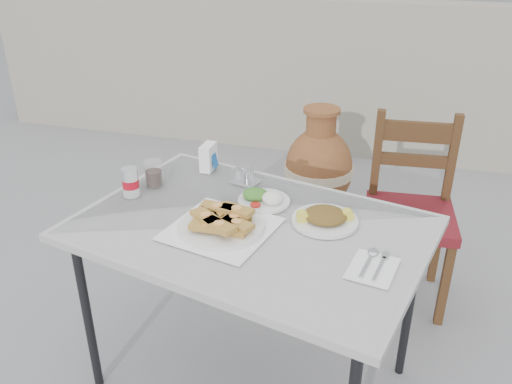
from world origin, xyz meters
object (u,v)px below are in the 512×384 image
(soda_can, at_px, (130,182))
(napkin_holder, at_px, (208,157))
(pide_plate, at_px, (221,221))
(salad_rice_plate, at_px, (263,198))
(chair, at_px, (410,210))
(terracotta_urn, at_px, (319,170))
(cola_glass, at_px, (154,175))
(condiment_caddy, at_px, (246,177))
(cafe_table, at_px, (250,236))
(salad_chopped_plate, at_px, (325,217))

(soda_can, distance_m, napkin_holder, 0.38)
(pide_plate, bearing_deg, salad_rice_plate, 68.62)
(chair, height_order, terracotta_urn, chair)
(cola_glass, distance_m, condiment_caddy, 0.38)
(pide_plate, height_order, napkin_holder, napkin_holder)
(cafe_table, distance_m, salad_rice_plate, 0.19)
(salad_rice_plate, height_order, condiment_caddy, condiment_caddy)
(salad_chopped_plate, xyz_separation_m, cola_glass, (-0.73, 0.12, 0.03))
(salad_rice_plate, bearing_deg, soda_can, -170.72)
(pide_plate, bearing_deg, soda_can, 160.50)
(salad_chopped_plate, height_order, terracotta_urn, salad_chopped_plate)
(cola_glass, height_order, condiment_caddy, cola_glass)
(salad_rice_plate, height_order, chair, chair)
(cafe_table, xyz_separation_m, condiment_caddy, (-0.11, 0.32, 0.08))
(salad_chopped_plate, relative_size, terracotta_urn, 0.33)
(condiment_caddy, bearing_deg, salad_chopped_plate, -32.68)
(pide_plate, xyz_separation_m, chair, (0.67, 0.84, -0.30))
(terracotta_urn, bearing_deg, condiment_caddy, -97.48)
(soda_can, height_order, condiment_caddy, soda_can)
(napkin_holder, distance_m, chair, 1.01)
(salad_rice_plate, relative_size, condiment_caddy, 1.69)
(salad_chopped_plate, bearing_deg, terracotta_urn, 99.66)
(pide_plate, height_order, salad_chopped_plate, pide_plate)
(cafe_table, relative_size, pide_plate, 3.38)
(salad_rice_plate, height_order, salad_chopped_plate, salad_chopped_plate)
(soda_can, relative_size, condiment_caddy, 0.97)
(chair, bearing_deg, soda_can, -152.55)
(salad_chopped_plate, xyz_separation_m, terracotta_urn, (-0.23, 1.33, -0.43))
(cafe_table, xyz_separation_m, cola_glass, (-0.47, 0.20, 0.10))
(salad_chopped_plate, distance_m, cola_glass, 0.74)
(terracotta_urn, bearing_deg, soda_can, -112.43)
(cola_glass, bearing_deg, condiment_caddy, 18.89)
(pide_plate, relative_size, salad_rice_plate, 2.04)
(soda_can, distance_m, terracotta_urn, 1.51)
(condiment_caddy, bearing_deg, cafe_table, -70.81)
(salad_chopped_plate, xyz_separation_m, chair, (0.32, 0.69, -0.29))
(cafe_table, height_order, salad_chopped_plate, salad_chopped_plate)
(pide_plate, xyz_separation_m, soda_can, (-0.43, 0.15, 0.03))
(napkin_holder, relative_size, terracotta_urn, 0.16)
(salad_chopped_plate, bearing_deg, soda_can, 179.64)
(terracotta_urn, bearing_deg, pide_plate, -94.67)
(cola_glass, bearing_deg, chair, 28.80)
(salad_rice_plate, distance_m, napkin_holder, 0.39)
(cafe_table, relative_size, napkin_holder, 12.05)
(napkin_holder, relative_size, condiment_caddy, 0.97)
(condiment_caddy, distance_m, chair, 0.88)
(soda_can, distance_m, cola_glass, 0.12)
(cafe_table, distance_m, terracotta_urn, 1.46)
(salad_chopped_plate, height_order, chair, chair)
(cafe_table, distance_m, salad_chopped_plate, 0.28)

